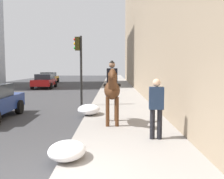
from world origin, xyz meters
name	(u,v)px	position (x,y,z in m)	size (l,w,h in m)	color
mounted_horse_near	(112,89)	(4.56, -1.14, 1.37)	(2.15, 0.61, 2.27)	#4C2B16
pedestrian_greeting	(156,105)	(2.64, -2.37, 1.10)	(0.29, 0.42, 1.70)	black
car_near_lane	(45,81)	(21.42, 5.70, 0.76)	(4.25, 2.12, 1.44)	maroon
car_mid_lane	(49,77)	(29.81, 7.32, 0.76)	(3.86, 2.09, 1.44)	orange
traffic_light_near_curb	(79,60)	(9.04, 0.58, 2.52)	(0.20, 0.44, 3.75)	black
snow_pile_near	(67,150)	(1.08, -0.15, 0.31)	(1.08, 0.83, 0.37)	white
snow_pile_far	(89,109)	(6.39, -0.15, 0.33)	(1.24, 0.95, 0.43)	white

